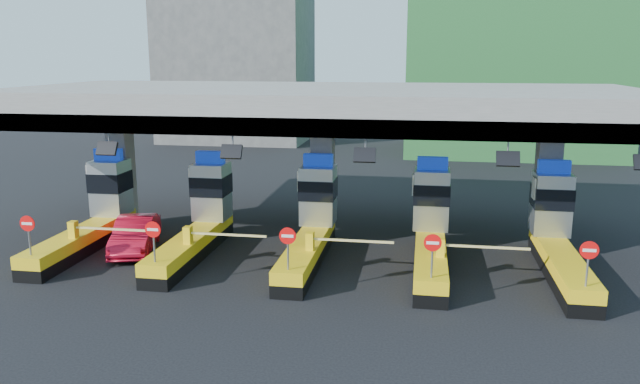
# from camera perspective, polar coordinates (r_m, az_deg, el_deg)

# --- Properties ---
(ground) EXTENTS (120.00, 120.00, 0.00)m
(ground) POSITION_cam_1_polar(r_m,az_deg,el_deg) (26.86, -0.80, -5.88)
(ground) COLOR black
(ground) RESTS_ON ground
(toll_canopy) EXTENTS (28.00, 12.09, 7.00)m
(toll_canopy) POSITION_cam_1_polar(r_m,az_deg,el_deg) (28.43, 0.20, 7.77)
(toll_canopy) COLOR slate
(toll_canopy) RESTS_ON ground
(toll_lane_far_left) EXTENTS (4.43, 8.00, 4.16)m
(toll_lane_far_left) POSITION_cam_1_polar(r_m,az_deg,el_deg) (30.08, -19.81, -1.86)
(toll_lane_far_left) COLOR black
(toll_lane_far_left) RESTS_ON ground
(toll_lane_left) EXTENTS (4.43, 8.00, 4.16)m
(toll_lane_left) POSITION_cam_1_polar(r_m,az_deg,el_deg) (28.01, -10.83, -2.36)
(toll_lane_left) COLOR black
(toll_lane_left) RESTS_ON ground
(toll_lane_center) EXTENTS (4.43, 8.00, 4.16)m
(toll_lane_center) POSITION_cam_1_polar(r_m,az_deg,el_deg) (26.72, -0.70, -2.85)
(toll_lane_center) COLOR black
(toll_lane_center) RESTS_ON ground
(toll_lane_right) EXTENTS (4.43, 8.00, 4.16)m
(toll_lane_right) POSITION_cam_1_polar(r_m,az_deg,el_deg) (26.33, 10.09, -3.28)
(toll_lane_right) COLOR black
(toll_lane_right) RESTS_ON ground
(toll_lane_far_right) EXTENTS (4.43, 8.00, 4.16)m
(toll_lane_far_right) POSITION_cam_1_polar(r_m,az_deg,el_deg) (26.89, 20.82, -3.58)
(toll_lane_far_right) COLOR black
(toll_lane_far_right) RESTS_ON ground
(bg_building_concrete) EXTENTS (14.00, 10.00, 18.00)m
(bg_building_concrete) POSITION_cam_1_polar(r_m,az_deg,el_deg) (63.86, -7.63, 12.80)
(bg_building_concrete) COLOR #4C4C49
(bg_building_concrete) RESTS_ON ground
(red_car) EXTENTS (2.71, 4.77, 1.49)m
(red_car) POSITION_cam_1_polar(r_m,az_deg,el_deg) (28.54, -16.53, -3.74)
(red_car) COLOR red
(red_car) RESTS_ON ground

